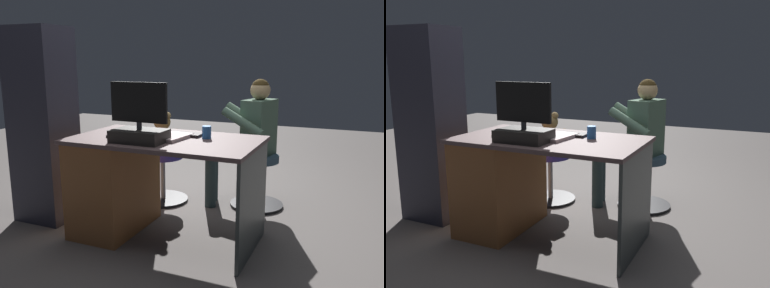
# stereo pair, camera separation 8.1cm
# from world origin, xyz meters

# --- Properties ---
(ground_plane) EXTENTS (10.00, 10.00, 0.00)m
(ground_plane) POSITION_xyz_m (0.00, 0.00, 0.00)
(ground_plane) COLOR #615A58
(desk) EXTENTS (1.34, 0.76, 0.75)m
(desk) POSITION_xyz_m (0.34, 0.41, 0.41)
(desk) COLOR brown
(desk) RESTS_ON ground_plane
(monitor) EXTENTS (0.42, 0.24, 0.40)m
(monitor) POSITION_xyz_m (0.10, 0.60, 0.86)
(monitor) COLOR black
(monitor) RESTS_ON desk
(keyboard) EXTENTS (0.42, 0.14, 0.02)m
(keyboard) POSITION_xyz_m (-0.01, 0.25, 0.76)
(keyboard) COLOR black
(keyboard) RESTS_ON desk
(computer_mouse) EXTENTS (0.06, 0.10, 0.04)m
(computer_mouse) POSITION_xyz_m (0.30, 0.28, 0.77)
(computer_mouse) COLOR #21302B
(computer_mouse) RESTS_ON desk
(cup) EXTENTS (0.06, 0.06, 0.09)m
(cup) POSITION_xyz_m (-0.27, 0.30, 0.80)
(cup) COLOR #3372BF
(cup) RESTS_ON desk
(tv_remote) EXTENTS (0.04, 0.15, 0.02)m
(tv_remote) POSITION_xyz_m (0.38, 0.49, 0.76)
(tv_remote) COLOR black
(tv_remote) RESTS_ON desk
(notebook_binder) EXTENTS (0.25, 0.32, 0.02)m
(notebook_binder) POSITION_xyz_m (-0.04, 0.40, 0.77)
(notebook_binder) COLOR silver
(notebook_binder) RESTS_ON desk
(office_chair_teddy) EXTENTS (0.46, 0.46, 0.47)m
(office_chair_teddy) POSITION_xyz_m (0.39, -0.29, 0.27)
(office_chair_teddy) COLOR black
(office_chair_teddy) RESTS_ON ground_plane
(teddy_bear) EXTENTS (0.26, 0.26, 0.36)m
(teddy_bear) POSITION_xyz_m (0.39, -0.30, 0.63)
(teddy_bear) COLOR olive
(teddy_bear) RESTS_ON office_chair_teddy
(visitor_chair) EXTENTS (0.47, 0.47, 0.47)m
(visitor_chair) POSITION_xyz_m (-0.46, -0.49, 0.26)
(visitor_chair) COLOR black
(visitor_chair) RESTS_ON ground_plane
(person) EXTENTS (0.60, 0.55, 1.14)m
(person) POSITION_xyz_m (-0.36, -0.47, 0.66)
(person) COLOR #4C6A56
(person) RESTS_ON ground_plane
(equipment_rack) EXTENTS (0.44, 0.36, 1.55)m
(equipment_rack) POSITION_xyz_m (1.08, 0.45, 0.78)
(equipment_rack) COLOR #2A2A36
(equipment_rack) RESTS_ON ground_plane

